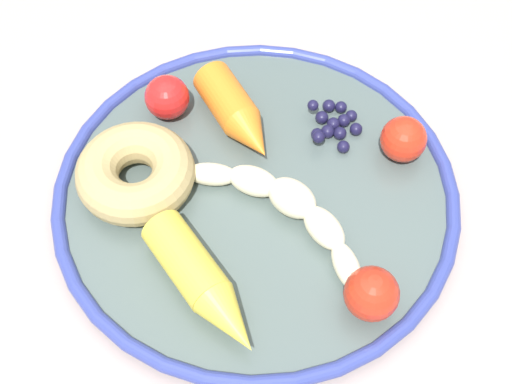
% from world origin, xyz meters
% --- Properties ---
extents(dining_table, '(0.92, 0.91, 0.75)m').
position_xyz_m(dining_table, '(0.00, 0.00, 0.65)').
color(dining_table, '#A3928B').
rests_on(dining_table, ground_plane).
extents(plate, '(0.34, 0.34, 0.02)m').
position_xyz_m(plate, '(-0.01, 0.03, 0.76)').
color(plate, '#4A5956').
rests_on(plate, dining_table).
extents(banana, '(0.15, 0.12, 0.03)m').
position_xyz_m(banana, '(-0.04, 0.05, 0.78)').
color(banana, '#F2E5BB').
rests_on(banana, plate).
extents(carrot_orange, '(0.08, 0.11, 0.04)m').
position_xyz_m(carrot_orange, '(0.00, -0.04, 0.78)').
color(carrot_orange, orange).
rests_on(carrot_orange, plate).
extents(carrot_yellow, '(0.10, 0.12, 0.03)m').
position_xyz_m(carrot_yellow, '(0.02, 0.13, 0.78)').
color(carrot_yellow, yellow).
rests_on(carrot_yellow, plate).
extents(donut, '(0.12, 0.12, 0.04)m').
position_xyz_m(donut, '(0.09, 0.03, 0.78)').
color(donut, tan).
rests_on(donut, plate).
extents(blueberry_pile, '(0.05, 0.06, 0.02)m').
position_xyz_m(blueberry_pile, '(-0.08, -0.04, 0.77)').
color(blueberry_pile, '#191638').
rests_on(blueberry_pile, plate).
extents(tomato_near, '(0.04, 0.04, 0.04)m').
position_xyz_m(tomato_near, '(-0.14, -0.01, 0.79)').
color(tomato_near, red).
rests_on(tomato_near, plate).
extents(tomato_mid, '(0.04, 0.04, 0.04)m').
position_xyz_m(tomato_mid, '(0.07, -0.05, 0.79)').
color(tomato_mid, red).
rests_on(tomato_mid, plate).
extents(tomato_far, '(0.04, 0.04, 0.04)m').
position_xyz_m(tomato_far, '(-0.10, 0.14, 0.79)').
color(tomato_far, red).
rests_on(tomato_far, plate).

